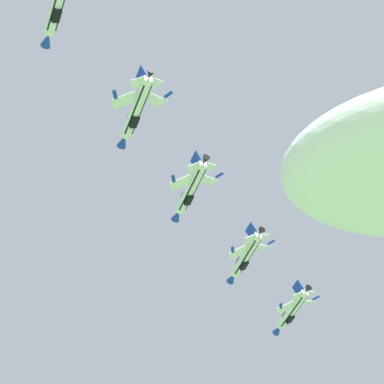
{
  "coord_description": "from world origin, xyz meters",
  "views": [
    {
      "loc": [
        -0.94,
        -7.15,
        1.52
      ],
      "look_at": [
        -16.56,
        86.16,
        102.42
      ],
      "focal_mm": 74.29,
      "sensor_mm": 36.0,
      "label": 1
    }
  ],
  "objects_px": {
    "fighter_jet_right_wing": "(190,189)",
    "fighter_jet_left_outer": "(136,109)",
    "fighter_jet_lead": "(292,310)",
    "fighter_jet_left_wing": "(246,256)",
    "fighter_jet_right_outer": "(58,1)"
  },
  "relations": [
    {
      "from": "fighter_jet_lead",
      "to": "fighter_jet_right_wing",
      "type": "xyz_separation_m",
      "value": [
        -14.76,
        -37.93,
        -0.92
      ]
    },
    {
      "from": "fighter_jet_right_wing",
      "to": "fighter_jet_right_outer",
      "type": "xyz_separation_m",
      "value": [
        -12.8,
        -38.81,
        0.87
      ]
    },
    {
      "from": "fighter_jet_right_wing",
      "to": "fighter_jet_left_outer",
      "type": "bearing_deg",
      "value": -135.26
    },
    {
      "from": "fighter_jet_right_wing",
      "to": "fighter_jet_left_outer",
      "type": "xyz_separation_m",
      "value": [
        -5.41,
        -19.46,
        -1.24
      ]
    },
    {
      "from": "fighter_jet_lead",
      "to": "fighter_jet_right_outer",
      "type": "xyz_separation_m",
      "value": [
        -27.56,
        -76.74,
        -0.05
      ]
    },
    {
      "from": "fighter_jet_right_outer",
      "to": "fighter_jet_lead",
      "type": "bearing_deg",
      "value": 40.51
    },
    {
      "from": "fighter_jet_right_wing",
      "to": "fighter_jet_left_outer",
      "type": "height_order",
      "value": "fighter_jet_right_wing"
    },
    {
      "from": "fighter_jet_left_outer",
      "to": "fighter_jet_right_wing",
      "type": "bearing_deg",
      "value": 44.74
    },
    {
      "from": "fighter_jet_right_wing",
      "to": "fighter_jet_right_outer",
      "type": "relative_size",
      "value": 1.0
    },
    {
      "from": "fighter_jet_lead",
      "to": "fighter_jet_right_wing",
      "type": "bearing_deg",
      "value": -140.99
    },
    {
      "from": "fighter_jet_lead",
      "to": "fighter_jet_left_outer",
      "type": "height_order",
      "value": "fighter_jet_lead"
    },
    {
      "from": "fighter_jet_left_wing",
      "to": "fighter_jet_left_outer",
      "type": "distance_m",
      "value": 42.33
    },
    {
      "from": "fighter_jet_lead",
      "to": "fighter_jet_left_wing",
      "type": "distance_m",
      "value": 18.71
    },
    {
      "from": "fighter_jet_left_wing",
      "to": "fighter_jet_right_outer",
      "type": "distance_m",
      "value": 62.91
    },
    {
      "from": "fighter_jet_left_outer",
      "to": "fighter_jet_right_outer",
      "type": "distance_m",
      "value": 20.82
    }
  ]
}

